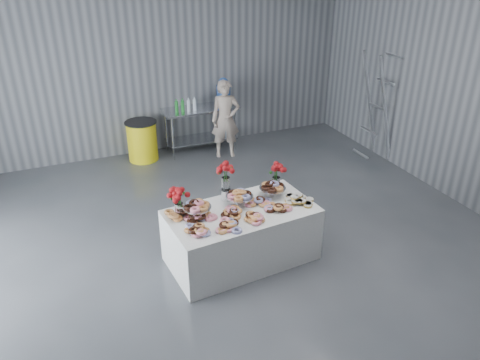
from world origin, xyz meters
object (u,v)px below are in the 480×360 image
(water_jug, at_px, (223,93))
(trash_barrel, at_px, (142,141))
(prep_table, at_px, (201,121))
(display_table, at_px, (241,235))
(person, at_px, (226,119))
(stepladder, at_px, (377,107))

(water_jug, bearing_deg, trash_barrel, 180.00)
(prep_table, bearing_deg, display_table, -100.54)
(person, distance_m, trash_barrel, 1.67)
(person, bearing_deg, display_table, -94.32)
(water_jug, height_order, person, person)
(display_table, height_order, stepladder, stepladder)
(water_jug, distance_m, trash_barrel, 1.86)
(prep_table, relative_size, stepladder, 0.71)
(water_jug, bearing_deg, person, -106.78)
(person, bearing_deg, prep_table, 142.96)
(display_table, xyz_separation_m, water_jug, (1.19, 3.73, 0.77))
(prep_table, relative_size, water_jug, 2.71)
(water_jug, xyz_separation_m, trash_barrel, (-1.70, 0.00, -0.76))
(person, relative_size, stepladder, 0.72)
(trash_barrel, bearing_deg, stepladder, -22.03)
(display_table, xyz_separation_m, person, (1.06, 3.29, 0.38))
(water_jug, relative_size, person, 0.36)
(person, distance_m, stepladder, 2.88)
(person, bearing_deg, water_jug, 86.78)
(display_table, relative_size, stepladder, 0.90)
(prep_table, relative_size, trash_barrel, 1.92)
(display_table, bearing_deg, prep_table, 79.46)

